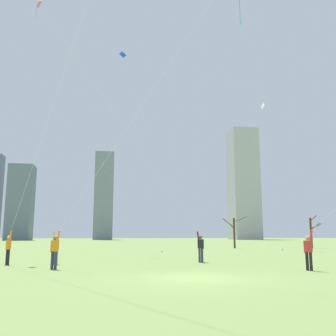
{
  "coord_description": "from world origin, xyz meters",
  "views": [
    {
      "loc": [
        -3.52,
        -14.68,
        1.64
      ],
      "look_at": [
        0.0,
        6.0,
        5.36
      ],
      "focal_mm": 40.6,
      "sensor_mm": 36.0,
      "label": 1
    }
  ],
  "objects_px": {
    "kite_flyer_far_back_teal": "(102,176)",
    "bare_tree_far_right_edge": "(234,231)",
    "kite_flyer_foreground_right_pink": "(53,210)",
    "kite_flyer_midfield_right_green": "(23,202)",
    "kite_flyer_midfield_left_yellow": "(160,186)",
    "distant_kite_drifting_right_white": "(264,117)",
    "bare_tree_rightmost": "(312,231)",
    "distant_kite_drifting_left_blue": "(129,85)"
  },
  "relations": [
    {
      "from": "distant_kite_drifting_left_blue",
      "to": "bare_tree_rightmost",
      "type": "height_order",
      "value": "distant_kite_drifting_left_blue"
    },
    {
      "from": "distant_kite_drifting_left_blue",
      "to": "kite_flyer_far_back_teal",
      "type": "bearing_deg",
      "value": -97.09
    },
    {
      "from": "distant_kite_drifting_right_white",
      "to": "distant_kite_drifting_left_blue",
      "type": "relative_size",
      "value": 0.89
    },
    {
      "from": "kite_flyer_midfield_right_green",
      "to": "kite_flyer_far_back_teal",
      "type": "relative_size",
      "value": 1.23
    },
    {
      "from": "distant_kite_drifting_right_white",
      "to": "bare_tree_rightmost",
      "type": "relative_size",
      "value": 4.38
    },
    {
      "from": "kite_flyer_midfield_left_yellow",
      "to": "kite_flyer_far_back_teal",
      "type": "xyz_separation_m",
      "value": [
        -3.47,
        -4.33,
        -0.11
      ]
    },
    {
      "from": "kite_flyer_far_back_teal",
      "to": "bare_tree_far_right_edge",
      "type": "relative_size",
      "value": 3.59
    },
    {
      "from": "kite_flyer_midfield_right_green",
      "to": "distant_kite_drifting_right_white",
      "type": "height_order",
      "value": "distant_kite_drifting_right_white"
    },
    {
      "from": "kite_flyer_midfield_left_yellow",
      "to": "distant_kite_drifting_right_white",
      "type": "relative_size",
      "value": 1.03
    },
    {
      "from": "bare_tree_rightmost",
      "to": "kite_flyer_foreground_right_pink",
      "type": "bearing_deg",
      "value": -143.82
    },
    {
      "from": "kite_flyer_foreground_right_pink",
      "to": "kite_flyer_midfield_left_yellow",
      "type": "height_order",
      "value": "kite_flyer_foreground_right_pink"
    },
    {
      "from": "distant_kite_drifting_right_white",
      "to": "kite_flyer_midfield_right_green",
      "type": "bearing_deg",
      "value": -138.22
    },
    {
      "from": "distant_kite_drifting_left_blue",
      "to": "bare_tree_far_right_edge",
      "type": "distance_m",
      "value": 23.07
    },
    {
      "from": "kite_flyer_foreground_right_pink",
      "to": "distant_kite_drifting_right_white",
      "type": "bearing_deg",
      "value": 39.83
    },
    {
      "from": "kite_flyer_far_back_teal",
      "to": "kite_flyer_midfield_right_green",
      "type": "bearing_deg",
      "value": 143.31
    },
    {
      "from": "kite_flyer_foreground_right_pink",
      "to": "bare_tree_far_right_edge",
      "type": "relative_size",
      "value": 5.18
    },
    {
      "from": "kite_flyer_midfield_right_green",
      "to": "distant_kite_drifting_right_white",
      "type": "bearing_deg",
      "value": 41.78
    },
    {
      "from": "kite_flyer_midfield_right_green",
      "to": "kite_flyer_midfield_left_yellow",
      "type": "bearing_deg",
      "value": 9.28
    },
    {
      "from": "kite_flyer_midfield_left_yellow",
      "to": "bare_tree_rightmost",
      "type": "bearing_deg",
      "value": 44.58
    },
    {
      "from": "kite_flyer_midfield_left_yellow",
      "to": "distant_kite_drifting_left_blue",
      "type": "distance_m",
      "value": 18.92
    },
    {
      "from": "kite_flyer_midfield_right_green",
      "to": "distant_kite_drifting_left_blue",
      "type": "distance_m",
      "value": 21.6
    },
    {
      "from": "distant_kite_drifting_left_blue",
      "to": "bare_tree_far_right_edge",
      "type": "height_order",
      "value": "distant_kite_drifting_left_blue"
    },
    {
      "from": "kite_flyer_midfield_right_green",
      "to": "kite_flyer_foreground_right_pink",
      "type": "bearing_deg",
      "value": 62.77
    },
    {
      "from": "kite_flyer_foreground_right_pink",
      "to": "kite_flyer_midfield_left_yellow",
      "type": "distance_m",
      "value": 6.62
    },
    {
      "from": "kite_flyer_foreground_right_pink",
      "to": "bare_tree_rightmost",
      "type": "relative_size",
      "value": 5.07
    },
    {
      "from": "kite_flyer_foreground_right_pink",
      "to": "kite_flyer_midfield_left_yellow",
      "type": "bearing_deg",
      "value": -10.81
    },
    {
      "from": "kite_flyer_midfield_right_green",
      "to": "bare_tree_far_right_edge",
      "type": "distance_m",
      "value": 33.28
    },
    {
      "from": "kite_flyer_foreground_right_pink",
      "to": "bare_tree_far_right_edge",
      "type": "height_order",
      "value": "kite_flyer_foreground_right_pink"
    },
    {
      "from": "kite_flyer_far_back_teal",
      "to": "kite_flyer_midfield_left_yellow",
      "type": "bearing_deg",
      "value": 51.24
    },
    {
      "from": "kite_flyer_foreground_right_pink",
      "to": "kite_flyer_far_back_teal",
      "type": "height_order",
      "value": "kite_flyer_foreground_right_pink"
    },
    {
      "from": "kite_flyer_midfield_right_green",
      "to": "kite_flyer_foreground_right_pink",
      "type": "distance_m",
      "value": 2.77
    },
    {
      "from": "distant_kite_drifting_left_blue",
      "to": "bare_tree_rightmost",
      "type": "relative_size",
      "value": 4.94
    },
    {
      "from": "kite_flyer_midfield_left_yellow",
      "to": "bare_tree_rightmost",
      "type": "xyz_separation_m",
      "value": [
        23.06,
        22.72,
        -2.47
      ]
    },
    {
      "from": "kite_flyer_foreground_right_pink",
      "to": "distant_kite_drifting_left_blue",
      "type": "relative_size",
      "value": 1.03
    },
    {
      "from": "distant_kite_drifting_right_white",
      "to": "distant_kite_drifting_left_blue",
      "type": "distance_m",
      "value": 18.04
    },
    {
      "from": "kite_flyer_midfield_right_green",
      "to": "kite_flyer_midfield_left_yellow",
      "type": "relative_size",
      "value": 0.96
    },
    {
      "from": "kite_flyer_foreground_right_pink",
      "to": "bare_tree_rightmost",
      "type": "distance_m",
      "value": 36.45
    },
    {
      "from": "bare_tree_rightmost",
      "to": "kite_flyer_far_back_teal",
      "type": "bearing_deg",
      "value": -134.45
    },
    {
      "from": "bare_tree_far_right_edge",
      "to": "bare_tree_rightmost",
      "type": "height_order",
      "value": "bare_tree_rightmost"
    },
    {
      "from": "kite_flyer_midfield_left_yellow",
      "to": "distant_kite_drifting_left_blue",
      "type": "bearing_deg",
      "value": 94.59
    },
    {
      "from": "kite_flyer_foreground_right_pink",
      "to": "distant_kite_drifting_right_white",
      "type": "distance_m",
      "value": 31.85
    },
    {
      "from": "kite_flyer_far_back_teal",
      "to": "distant_kite_drifting_left_blue",
      "type": "bearing_deg",
      "value": 82.91
    }
  ]
}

